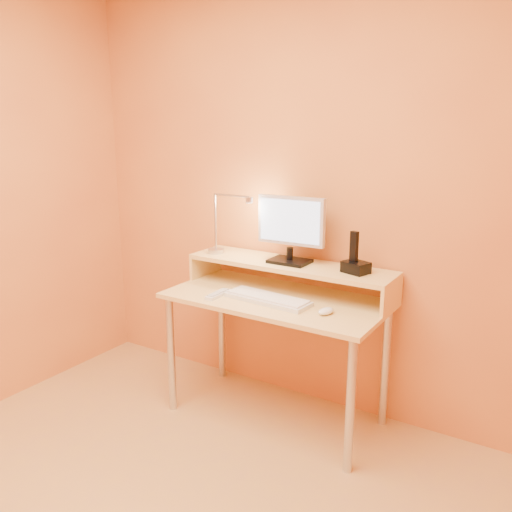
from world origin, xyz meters
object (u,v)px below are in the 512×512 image
Objects in this scene: keyboard at (268,299)px; mouse at (326,311)px; remote_control at (218,295)px; phone_dock at (356,267)px; lamp_base at (216,251)px; monitor_panel at (291,221)px.

mouse reaches higher than keyboard.
keyboard is 2.61× the size of remote_control.
phone_dock reaches higher than keyboard.
keyboard is at bearing -22.92° from lamp_base.
keyboard is (-0.39, -0.24, -0.18)m from phone_dock.
mouse is at bearing 3.98° from remote_control.
phone_dock is 1.33× the size of mouse.
monitor_panel reaches higher than keyboard.
remote_control is at bearing -52.45° from lamp_base.
phone_dock is (0.88, 0.03, 0.02)m from lamp_base.
mouse is (0.34, -0.02, 0.01)m from keyboard.
lamp_base is 0.55× the size of remote_control.
monitor_panel is 0.44m from phone_dock.
keyboard is (0.49, -0.21, -0.16)m from lamp_base.
remote_control is (0.21, -0.27, -0.16)m from lamp_base.
lamp_base is at bearing 126.72° from remote_control.
monitor_panel is 3.94× the size of lamp_base.
mouse is at bearing -83.54° from phone_dock.
remote_control is (-0.28, -0.07, -0.00)m from keyboard.
lamp_base is 0.55m from keyboard.
monitor_panel is at bearing 157.53° from mouse.
phone_dock is 0.31m from mouse.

